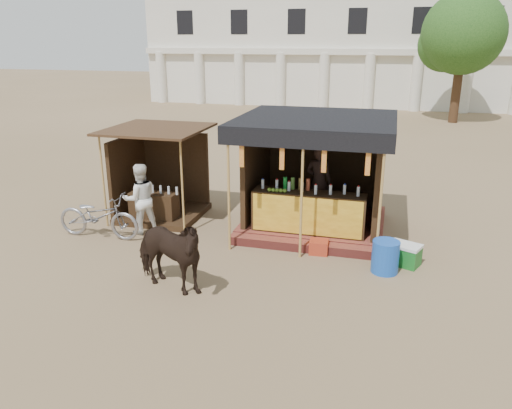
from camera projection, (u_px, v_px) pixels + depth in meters
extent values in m
plane|color=#846B4C|center=(234.00, 283.00, 9.65)|extent=(120.00, 120.00, 0.00)
cube|color=brown|center=(314.00, 222.00, 12.57)|extent=(3.40, 2.80, 0.22)
cube|color=brown|center=(303.00, 246.00, 11.15)|extent=(3.40, 0.35, 0.20)
cube|color=#331F12|center=(309.00, 212.00, 11.51)|extent=(2.60, 0.55, 0.95)
cube|color=#BD7F16|center=(306.00, 216.00, 11.25)|extent=(2.50, 0.02, 0.88)
cube|color=#331F12|center=(323.00, 159.00, 13.28)|extent=(3.00, 0.12, 2.50)
cube|color=#331F12|center=(257.00, 166.00, 12.51)|extent=(0.12, 2.50, 2.50)
cube|color=#331F12|center=(379.00, 174.00, 11.76)|extent=(0.12, 2.50, 2.50)
cube|color=black|center=(317.00, 118.00, 11.55)|extent=(3.60, 3.60, 0.06)
cube|color=black|center=(303.00, 140.00, 9.98)|extent=(3.60, 0.06, 0.36)
cylinder|color=tan|center=(229.00, 191.00, 10.78)|extent=(0.06, 0.06, 2.75)
cylinder|color=tan|center=(302.00, 197.00, 10.38)|extent=(0.06, 0.06, 2.75)
cylinder|color=tan|center=(380.00, 203.00, 9.98)|extent=(0.06, 0.06, 2.75)
cube|color=red|center=(242.00, 154.00, 10.45)|extent=(0.10, 0.02, 0.55)
cube|color=red|center=(282.00, 157.00, 10.23)|extent=(0.10, 0.02, 0.55)
cube|color=red|center=(324.00, 159.00, 10.02)|extent=(0.10, 0.02, 0.55)
cube|color=red|center=(368.00, 162.00, 9.80)|extent=(0.10, 0.02, 0.55)
imported|color=black|center=(319.00, 182.00, 12.32)|extent=(0.73, 0.55, 1.83)
cube|color=#331F12|center=(163.00, 213.00, 13.30)|extent=(2.00, 2.00, 0.15)
cube|color=#331F12|center=(176.00, 169.00, 13.87)|extent=(1.90, 0.10, 2.10)
cube|color=#331F12|center=(129.00, 176.00, 13.23)|extent=(0.10, 1.90, 2.10)
cube|color=#472D19|center=(156.00, 129.00, 12.49)|extent=(2.40, 2.40, 0.06)
cylinder|color=tan|center=(103.00, 181.00, 12.26)|extent=(0.05, 0.05, 2.35)
cylinder|color=tan|center=(182.00, 188.00, 11.73)|extent=(0.05, 0.05, 2.35)
cube|color=#331F12|center=(154.00, 208.00, 12.74)|extent=(1.20, 0.50, 0.80)
imported|color=black|center=(167.00, 254.00, 9.17)|extent=(1.91, 1.29, 1.48)
imported|color=gray|center=(98.00, 216.00, 11.74)|extent=(2.06, 0.75, 1.07)
imported|color=white|center=(140.00, 199.00, 11.96)|extent=(1.06, 1.03, 1.71)
cylinder|color=#184EB5|center=(385.00, 257.00, 10.03)|extent=(0.57, 0.57, 0.67)
cube|color=#A2301B|center=(319.00, 247.00, 10.97)|extent=(0.42, 0.39, 0.30)
cube|color=#176820|center=(404.00, 256.00, 10.40)|extent=(0.73, 0.62, 0.40)
cube|color=white|center=(405.00, 246.00, 10.33)|extent=(0.76, 0.65, 0.06)
cube|color=silver|center=(332.00, 46.00, 36.35)|extent=(26.00, 7.00, 8.00)
cube|color=silver|center=(325.00, 52.00, 33.15)|extent=(26.00, 0.50, 0.40)
cylinder|color=silver|center=(162.00, 77.00, 36.75)|extent=(0.70, 0.70, 3.60)
cylinder|color=silver|center=(200.00, 78.00, 36.00)|extent=(0.70, 0.70, 3.60)
cylinder|color=silver|center=(239.00, 79.00, 35.25)|extent=(0.70, 0.70, 3.60)
cylinder|color=silver|center=(281.00, 80.00, 34.50)|extent=(0.70, 0.70, 3.60)
cylinder|color=silver|center=(324.00, 81.00, 33.75)|extent=(0.70, 0.70, 3.60)
cylinder|color=silver|center=(369.00, 82.00, 33.00)|extent=(0.70, 0.70, 3.60)
cylinder|color=silver|center=(416.00, 83.00, 32.25)|extent=(0.70, 0.70, 3.60)
cylinder|color=silver|center=(466.00, 84.00, 31.50)|extent=(0.70, 0.70, 3.60)
cylinder|color=#382314|center=(457.00, 86.00, 27.66)|extent=(0.50, 0.50, 4.00)
sphere|color=#396522|center=(463.00, 33.00, 26.77)|extent=(4.40, 4.40, 4.40)
sphere|color=#396522|center=(445.00, 45.00, 27.71)|extent=(2.99, 2.99, 2.99)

